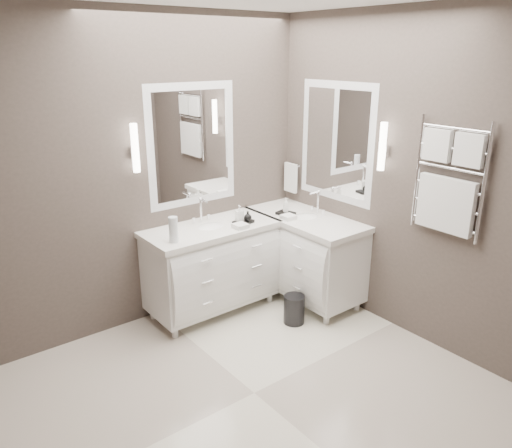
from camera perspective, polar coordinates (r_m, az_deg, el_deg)
floor at (r=3.83m, az=-0.21°, el=-18.81°), size 3.20×3.00×0.01m
wall_back at (r=4.43m, az=-12.31°, el=5.63°), size 3.20×0.01×2.70m
wall_front at (r=2.28m, az=23.87°, el=-8.76°), size 3.20×0.01×2.70m
wall_right at (r=4.32m, az=16.93°, el=4.90°), size 0.01×3.00×2.70m
vanity_back at (r=4.67m, az=-5.07°, el=-4.47°), size 1.24×0.59×0.97m
vanity_right at (r=4.94m, az=5.56°, el=-3.15°), size 0.59×1.24×0.97m
mirror_back at (r=4.58m, az=-7.29°, el=8.92°), size 0.90×0.02×1.10m
mirror_right at (r=4.76m, az=9.15°, el=9.21°), size 0.02×0.90×1.10m
sconce_back at (r=4.25m, az=-13.64°, el=8.33°), size 0.06×0.06×0.40m
sconce_right at (r=4.33m, az=14.24°, el=8.48°), size 0.06×0.06×0.40m
towel_bar_corner at (r=5.20m, az=4.00°, el=5.37°), size 0.03×0.22×0.30m
towel_ladder at (r=4.05m, az=21.10°, el=4.15°), size 0.06×0.58×0.90m
waste_bin at (r=4.61m, az=4.38°, el=-9.68°), size 0.25×0.25×0.27m
amenity_tray_back at (r=4.59m, az=-1.46°, el=0.24°), size 0.20×0.16×0.03m
amenity_tray_right at (r=4.85m, az=3.41°, el=1.23°), size 0.16×0.19×0.02m
water_bottle at (r=4.17m, az=-9.42°, el=-0.64°), size 0.09×0.09×0.22m
soap_bottle_a at (r=4.57m, az=-1.92°, el=1.24°), size 0.08×0.08×0.15m
soap_bottle_b at (r=4.57m, az=-0.94°, el=0.91°), size 0.09×0.09×0.09m
soap_bottle_c at (r=4.82m, az=3.43°, el=2.18°), size 0.06×0.06×0.14m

